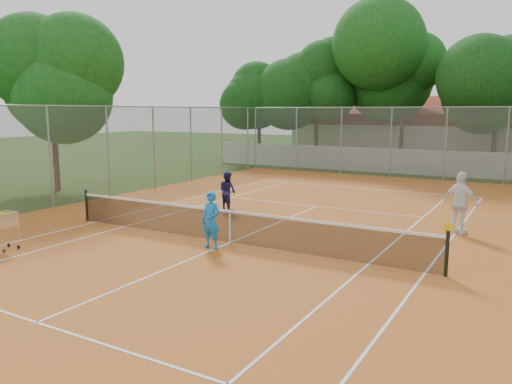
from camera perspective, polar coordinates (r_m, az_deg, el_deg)
The scene contains 12 objects.
ground at distance 14.56m, azimuth -2.97°, elevation -5.88°, with size 120.00×120.00×0.00m, color #1D3B10.
court_pad at distance 14.56m, azimuth -2.97°, elevation -5.84°, with size 18.00×34.00×0.02m, color #B26022.
court_lines at distance 14.55m, azimuth -2.97°, elevation -5.79°, with size 10.98×23.78×0.01m, color white.
tennis_net at distance 14.44m, azimuth -2.99°, elevation -3.93°, with size 11.88×0.10×0.98m, color black.
perimeter_fence at distance 14.17m, azimuth -3.04°, elevation 1.95°, with size 18.00×34.00×4.00m, color slate.
boundary_wall at distance 31.87m, azimuth 15.98°, elevation 3.41°, with size 26.00×0.30×1.50m, color silver.
clubhouse at distance 41.94m, azimuth 16.78°, elevation 6.68°, with size 16.40×9.00×4.40m, color beige.
tropical_trees at distance 34.66m, azimuth 17.54°, elevation 10.82°, with size 29.00×19.00×10.00m, color #0D340F.
player_near at distance 13.83m, azimuth -5.15°, elevation -3.22°, with size 0.58×0.38×1.60m, color blue.
player_far_left at distance 19.11m, azimuth -3.28°, elevation 0.10°, with size 0.72×0.56×1.49m, color #1D194D.
player_far_right at distance 16.65m, azimuth 22.34°, elevation -1.16°, with size 1.14×0.47×1.94m, color white.
ball_hopper at distance 15.27m, azimuth -26.78°, elevation -3.86°, with size 0.56×0.56×1.16m, color silver.
Camera 1 is at (7.67, -11.78, 3.80)m, focal length 35.00 mm.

